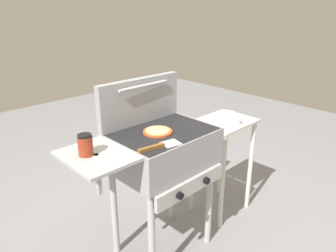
{
  "coord_description": "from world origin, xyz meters",
  "views": [
    {
      "loc": [
        -1.28,
        -1.37,
        1.66
      ],
      "look_at": [
        0.05,
        0.0,
        0.92
      ],
      "focal_mm": 34.53,
      "sensor_mm": 36.0,
      "label": 1
    }
  ],
  "objects": [
    {
      "name": "grill_lid_open",
      "position": [
        0.0,
        0.21,
        1.05
      ],
      "size": [
        0.63,
        0.09,
        0.3
      ],
      "color": "gray",
      "rests_on": "grill"
    },
    {
      "name": "grill",
      "position": [
        -0.01,
        -0.0,
        0.76
      ],
      "size": [
        0.96,
        0.53,
        0.9
      ],
      "color": "gray",
      "rests_on": "ground_plane"
    },
    {
      "name": "ground_plane",
      "position": [
        0.0,
        0.0,
        0.0
      ],
      "size": [
        8.0,
        8.0,
        0.0
      ],
      "primitive_type": "plane",
      "color": "gray"
    },
    {
      "name": "topping_bowl_near",
      "position": [
        0.73,
        0.01,
        0.82
      ],
      "size": [
        0.11,
        0.11,
        0.04
      ],
      "color": "silver",
      "rests_on": "prep_table"
    },
    {
      "name": "topping_bowl_far",
      "position": [
        0.65,
        -0.09,
        0.82
      ],
      "size": [
        0.1,
        0.1,
        0.04
      ],
      "color": "silver",
      "rests_on": "prep_table"
    },
    {
      "name": "spatula",
      "position": [
        -0.18,
        -0.17,
        0.91
      ],
      "size": [
        0.27,
        0.11,
        0.02
      ],
      "color": "#B7BABF",
      "rests_on": "grill"
    },
    {
      "name": "prep_table",
      "position": [
        0.66,
        0.0,
        0.57
      ],
      "size": [
        0.44,
        0.36,
        0.8
      ],
      "color": "beige",
      "rests_on": "ground_plane"
    },
    {
      "name": "sauce_jar",
      "position": [
        -0.52,
        0.03,
        0.96
      ],
      "size": [
        0.08,
        0.08,
        0.12
      ],
      "color": "maroon",
      "rests_on": "grill"
    },
    {
      "name": "pizza_cheese",
      "position": [
        -0.04,
        0.0,
        0.91
      ],
      "size": [
        0.18,
        0.18,
        0.03
      ],
      "color": "#C64723",
      "rests_on": "grill"
    }
  ]
}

